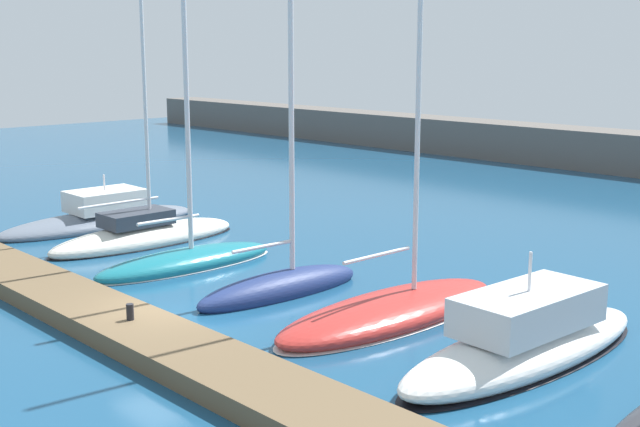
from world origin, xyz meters
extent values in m
plane|color=navy|center=(0.00, 0.00, 0.00)|extent=(120.00, 120.00, 0.00)
cube|color=brown|center=(0.00, -1.33, 0.26)|extent=(30.61, 2.25, 0.52)
ellipsoid|color=slate|center=(-13.10, 5.10, 0.12)|extent=(2.93, 9.24, 1.07)
cube|color=silver|center=(-13.10, 5.44, 1.11)|extent=(2.14, 3.10, 0.90)
cube|color=black|center=(-13.09, 6.44, 1.24)|extent=(1.91, 0.79, 0.51)
cylinder|color=silver|center=(-13.10, 5.44, 1.90)|extent=(0.08, 0.08, 0.68)
ellipsoid|color=silver|center=(-8.98, 4.89, 0.17)|extent=(2.44, 8.21, 1.20)
ellipsoid|color=black|center=(-8.98, 4.89, 0.02)|extent=(2.47, 8.29, 0.12)
cylinder|color=silver|center=(-8.98, 5.14, 8.70)|extent=(0.14, 0.14, 15.86)
cylinder|color=silver|center=(-8.98, 3.80, 1.77)|extent=(0.11, 3.48, 0.10)
cube|color=#333842|center=(-8.98, 4.52, 1.06)|extent=(1.59, 2.69, 0.56)
ellipsoid|color=#19707F|center=(-4.74, 3.96, 0.17)|extent=(2.25, 7.14, 0.96)
ellipsoid|color=silver|center=(-4.74, 3.96, 0.02)|extent=(2.27, 7.21, 0.12)
cylinder|color=silver|center=(-4.73, 4.19, 7.23)|extent=(0.18, 0.18, 13.15)
cylinder|color=silver|center=(-4.76, 3.31, 1.80)|extent=(0.20, 2.44, 0.12)
ellipsoid|color=navy|center=(0.08, 4.25, 0.17)|extent=(1.75, 6.26, 1.14)
cylinder|color=silver|center=(0.10, 4.74, 5.98)|extent=(0.17, 0.17, 10.49)
cylinder|color=silver|center=(0.06, 3.59, 1.66)|extent=(0.20, 2.31, 0.12)
ellipsoid|color=#B72D28|center=(4.13, 4.99, 0.22)|extent=(2.78, 8.50, 0.98)
ellipsoid|color=silver|center=(4.13, 4.99, 0.02)|extent=(2.81, 8.59, 0.12)
cylinder|color=silver|center=(4.14, 5.95, 8.13)|extent=(0.15, 0.15, 14.84)
cylinder|color=silver|center=(4.12, 4.36, 1.99)|extent=(0.14, 2.61, 0.10)
ellipsoid|color=white|center=(8.61, 4.96, 0.30)|extent=(2.79, 8.91, 1.13)
ellipsoid|color=black|center=(8.61, 4.96, 0.02)|extent=(2.82, 9.00, 0.12)
cube|color=silver|center=(8.62, 4.99, 1.34)|extent=(2.08, 4.12, 0.94)
cube|color=black|center=(8.67, 6.32, 1.48)|extent=(1.77, 1.08, 0.53)
cylinder|color=silver|center=(8.62, 4.99, 2.30)|extent=(0.08, 0.08, 0.99)
cylinder|color=black|center=(0.44, -1.33, 0.74)|extent=(0.20, 0.20, 0.44)
camera|label=1|loc=(19.41, -12.18, 7.69)|focal=46.71mm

